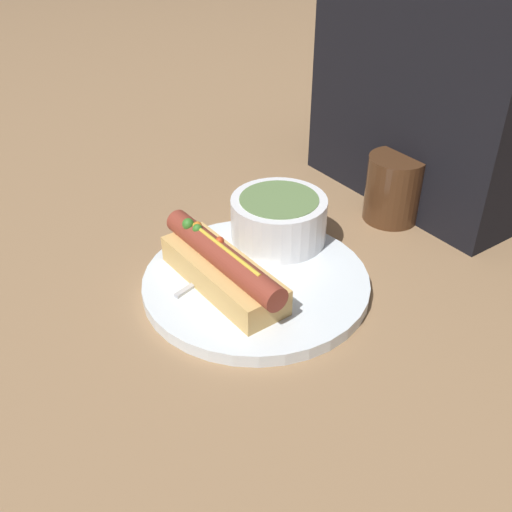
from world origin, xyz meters
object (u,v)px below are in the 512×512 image
(hot_dog, at_px, (222,268))
(spoon, at_px, (246,249))
(soup_bowl, at_px, (279,217))
(seated_diner, at_px, (441,36))
(drinking_glass, at_px, (394,188))

(hot_dog, bearing_deg, spoon, 122.60)
(soup_bowl, distance_m, spoon, 0.06)
(hot_dog, distance_m, soup_bowl, 0.12)
(hot_dog, height_order, soup_bowl, hot_dog)
(hot_dog, relative_size, spoon, 1.26)
(seated_diner, bearing_deg, soup_bowl, -88.60)
(hot_dog, bearing_deg, drinking_glass, 91.24)
(drinking_glass, height_order, seated_diner, seated_diner)
(soup_bowl, height_order, drinking_glass, drinking_glass)
(soup_bowl, bearing_deg, drinking_glass, 81.18)
(hot_dog, distance_m, drinking_glass, 0.29)
(soup_bowl, bearing_deg, spoon, -88.88)
(spoon, height_order, drinking_glass, drinking_glass)
(spoon, bearing_deg, soup_bowl, -14.06)
(spoon, distance_m, drinking_glass, 0.23)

